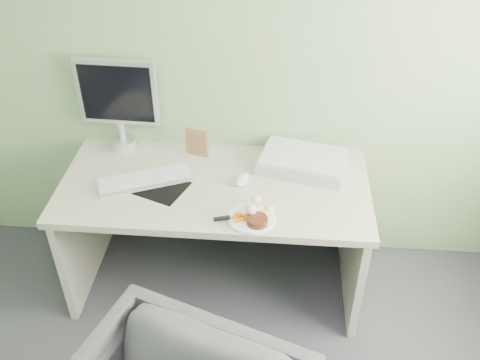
# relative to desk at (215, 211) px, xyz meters

# --- Properties ---
(wall_back) EXTENTS (3.50, 0.00, 3.50)m
(wall_back) POSITION_rel_desk_xyz_m (0.00, 0.38, 0.80)
(wall_back) COLOR #82A070
(wall_back) RESTS_ON floor
(desk) EXTENTS (1.60, 0.75, 0.73)m
(desk) POSITION_rel_desk_xyz_m (0.00, 0.00, 0.00)
(desk) COLOR beige
(desk) RESTS_ON floor
(plate) EXTENTS (0.23, 0.23, 0.01)m
(plate) POSITION_rel_desk_xyz_m (0.21, -0.26, 0.19)
(plate) COLOR white
(plate) RESTS_ON desk
(steak) EXTENTS (0.11, 0.11, 0.03)m
(steak) POSITION_rel_desk_xyz_m (0.24, -0.30, 0.21)
(steak) COLOR black
(steak) RESTS_ON plate
(potato_pile) EXTENTS (0.11, 0.08, 0.06)m
(potato_pile) POSITION_rel_desk_xyz_m (0.24, -0.23, 0.23)
(potato_pile) COLOR tan
(potato_pile) RESTS_ON plate
(carrot_heap) EXTENTS (0.06, 0.05, 0.03)m
(carrot_heap) POSITION_rel_desk_xyz_m (0.16, -0.28, 0.21)
(carrot_heap) COLOR orange
(carrot_heap) RESTS_ON plate
(steak_knife) EXTENTS (0.20, 0.08, 0.01)m
(steak_knife) POSITION_rel_desk_xyz_m (0.10, -0.29, 0.21)
(steak_knife) COLOR silver
(steak_knife) RESTS_ON plate
(mousepad) EXTENTS (0.31, 0.29, 0.00)m
(mousepad) POSITION_rel_desk_xyz_m (-0.27, -0.06, 0.18)
(mousepad) COLOR black
(mousepad) RESTS_ON desk
(keyboard) EXTENTS (0.49, 0.32, 0.02)m
(keyboard) POSITION_rel_desk_xyz_m (-0.36, -0.01, 0.20)
(keyboard) COLOR white
(keyboard) RESTS_ON desk
(computer_mouse) EXTENTS (0.09, 0.13, 0.04)m
(computer_mouse) POSITION_rel_desk_xyz_m (0.14, 0.02, 0.20)
(computer_mouse) COLOR white
(computer_mouse) RESTS_ON desk
(photo_frame) EXTENTS (0.13, 0.05, 0.16)m
(photo_frame) POSITION_rel_desk_xyz_m (-0.12, 0.26, 0.26)
(photo_frame) COLOR #896140
(photo_frame) RESTS_ON desk
(eyedrop_bottle) EXTENTS (0.03, 0.03, 0.08)m
(eyedrop_bottle) POSITION_rel_desk_xyz_m (-0.10, 0.27, 0.22)
(eyedrop_bottle) COLOR white
(eyedrop_bottle) RESTS_ON desk
(scanner) EXTENTS (0.51, 0.40, 0.07)m
(scanner) POSITION_rel_desk_xyz_m (0.46, 0.19, 0.22)
(scanner) COLOR #AAAEB2
(scanner) RESTS_ON desk
(monitor) EXTENTS (0.44, 0.14, 0.52)m
(monitor) POSITION_rel_desk_xyz_m (-0.55, 0.31, 0.48)
(monitor) COLOR silver
(monitor) RESTS_ON desk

